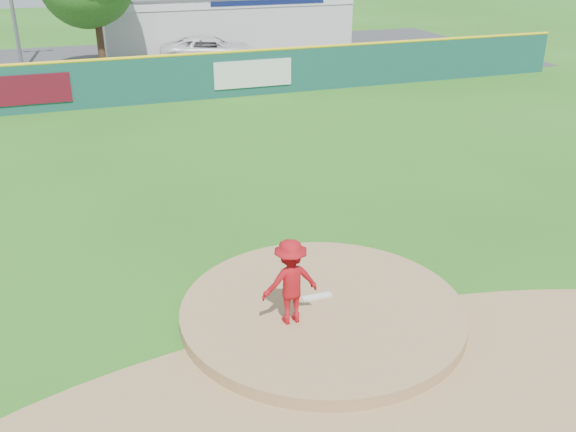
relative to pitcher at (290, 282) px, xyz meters
name	(u,v)px	position (x,y,z in m)	size (l,w,h in m)	color
ground	(322,316)	(0.76, 0.28, -1.07)	(120.00, 120.00, 0.00)	#286B19
pitchers_mound	(322,316)	(0.76, 0.28, -1.07)	(5.50, 5.50, 0.50)	#9E774C
pitching_rubber	(317,297)	(0.76, 0.58, -0.80)	(0.60, 0.15, 0.04)	white
infield_dirt_arc	(396,417)	(0.76, -2.72, -1.07)	(15.40, 15.40, 0.01)	#9E774C
parking_lot	(138,65)	(0.76, 27.28, -1.06)	(44.00, 16.00, 0.02)	#38383A
pitcher	(290,282)	(0.00, 0.00, 0.00)	(1.06, 0.61, 1.65)	#A50E15
van	(211,50)	(4.66, 26.11, -0.28)	(2.55, 5.53, 1.54)	white
pool_building_grp	(220,19)	(6.76, 32.27, 0.59)	(15.20, 8.20, 3.31)	silver
fence_banners	(145,81)	(-0.05, 18.20, -0.07)	(13.22, 0.04, 1.20)	maroon
outfield_fence	(163,78)	(0.76, 18.28, 0.02)	(40.00, 0.14, 2.07)	#164842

